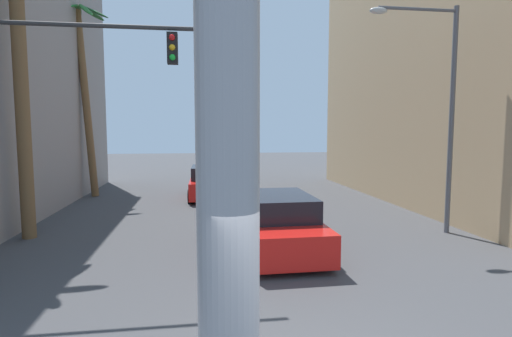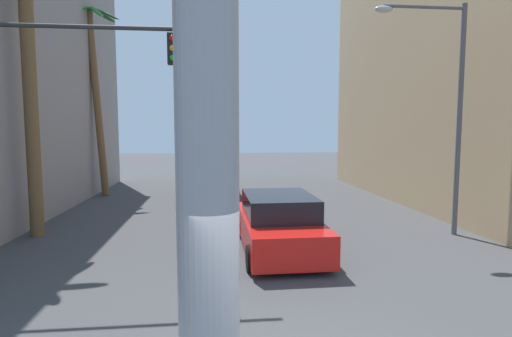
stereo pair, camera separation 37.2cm
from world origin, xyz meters
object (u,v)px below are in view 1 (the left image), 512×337
at_px(traffic_light_mast, 37,95).
at_px(palm_tree_far_left, 85,83).
at_px(palm_tree_mid_left, 19,62).
at_px(street_lamp, 439,97).
at_px(car_far, 209,182).
at_px(car_lead, 277,223).

relative_size(traffic_light_mast, palm_tree_far_left, 0.61).
bearing_deg(palm_tree_mid_left, traffic_light_mast, -63.73).
height_order(street_lamp, palm_tree_far_left, palm_tree_far_left).
bearing_deg(car_far, palm_tree_far_left, 169.76).
xyz_separation_m(car_far, palm_tree_mid_left, (-5.78, -6.95, 4.63)).
bearing_deg(street_lamp, car_far, 130.62).
bearing_deg(car_lead, car_far, 99.91).
height_order(car_lead, palm_tree_far_left, palm_tree_far_left).
bearing_deg(car_far, car_lead, -80.09).
xyz_separation_m(street_lamp, car_far, (-7.02, 8.19, -3.66)).
bearing_deg(palm_tree_far_left, palm_tree_mid_left, -88.07).
xyz_separation_m(palm_tree_far_left, palm_tree_mid_left, (0.27, -8.04, -0.30)).
height_order(car_lead, car_far, same).
relative_size(street_lamp, car_lead, 1.54).
bearing_deg(palm_tree_mid_left, car_far, 50.23).
bearing_deg(street_lamp, palm_tree_mid_left, 174.48).
relative_size(car_far, palm_tree_far_left, 0.50).
xyz_separation_m(car_far, palm_tree_far_left, (-6.05, 1.09, 4.93)).
bearing_deg(traffic_light_mast, palm_tree_mid_left, 116.27).
xyz_separation_m(traffic_light_mast, palm_tree_mid_left, (-1.73, 3.51, 1.26)).
relative_size(palm_tree_far_left, palm_tree_mid_left, 1.06).
distance_m(car_far, palm_tree_mid_left, 10.16).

